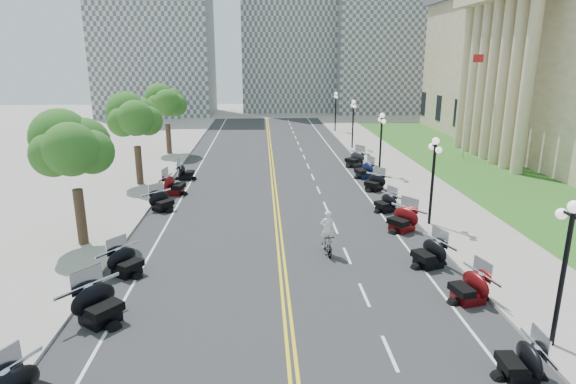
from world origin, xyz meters
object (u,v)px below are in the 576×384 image
object	(u,v)px
flagpole	(468,106)
cyclist_rider	(328,215)
bicycle	(327,244)
motorcycle_n_3	(520,359)

from	to	relation	value
flagpole	cyclist_rider	world-z (taller)	flagpole
bicycle	cyclist_rider	world-z (taller)	cyclist_rider
flagpole	motorcycle_n_3	world-z (taller)	flagpole
motorcycle_n_3	cyclist_rider	xyz separation A→B (m)	(-4.48, 9.67, 1.39)
motorcycle_n_3	cyclist_rider	bearing A→B (deg)	-153.15
motorcycle_n_3	bicycle	world-z (taller)	motorcycle_n_3
motorcycle_n_3	bicycle	distance (m)	10.66
motorcycle_n_3	bicycle	bearing A→B (deg)	-153.15
bicycle	flagpole	bearing A→B (deg)	48.36
flagpole	bicycle	world-z (taller)	flagpole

